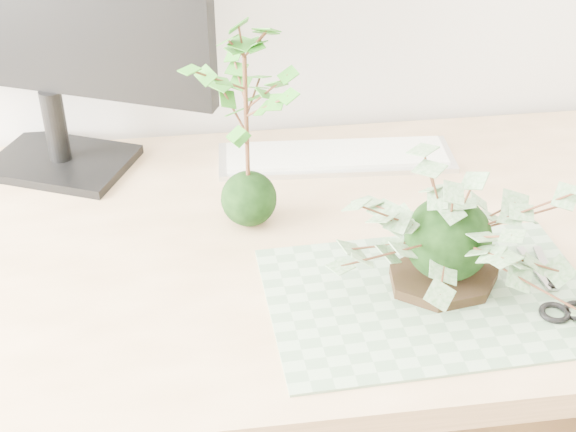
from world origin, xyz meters
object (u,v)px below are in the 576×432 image
at_px(desk, 343,282).
at_px(keyboard, 336,156).
at_px(maple_kokedama, 245,71).
at_px(ivy_kokedama, 453,204).

xyz_separation_m(desk, keyboard, (0.03, 0.22, 0.10)).
bearing_deg(maple_kokedama, desk, -21.29).
relative_size(ivy_kokedama, keyboard, 0.87).
xyz_separation_m(desk, maple_kokedama, (-0.14, 0.05, 0.33)).
bearing_deg(desk, keyboard, 82.66).
distance_m(ivy_kokedama, keyboard, 0.38).
distance_m(maple_kokedama, keyboard, 0.33).
bearing_deg(maple_kokedama, ivy_kokedama, -37.69).
bearing_deg(ivy_kokedama, desk, 128.44).
xyz_separation_m(desk, ivy_kokedama, (0.11, -0.13, 0.22)).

